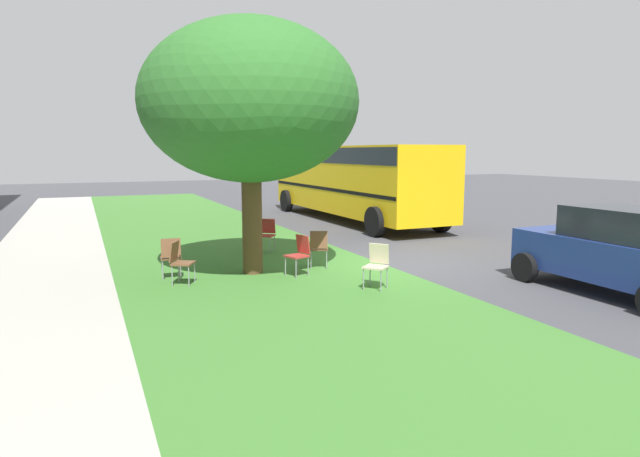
{
  "coord_description": "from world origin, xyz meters",
  "views": [
    {
      "loc": [
        -10.84,
        6.71,
        2.67
      ],
      "look_at": [
        0.08,
        1.85,
        0.96
      ],
      "focal_mm": 30.2,
      "sensor_mm": 36.0,
      "label": 1
    }
  ],
  "objects_px": {
    "chair_5": "(319,246)",
    "parked_car": "(619,250)",
    "chair_4": "(299,252)",
    "chair_2": "(171,255)",
    "chair_3": "(267,232)",
    "chair_0": "(377,262)",
    "chair_1": "(180,259)",
    "school_bus": "(353,175)",
    "street_tree": "(250,103)"
  },
  "relations": [
    {
      "from": "chair_5",
      "to": "parked_car",
      "type": "relative_size",
      "value": 0.24
    },
    {
      "from": "chair_5",
      "to": "parked_car",
      "type": "height_order",
      "value": "parked_car"
    },
    {
      "from": "chair_5",
      "to": "parked_car",
      "type": "bearing_deg",
      "value": -135.88
    },
    {
      "from": "street_tree",
      "to": "chair_1",
      "type": "distance_m",
      "value": 3.62
    },
    {
      "from": "chair_0",
      "to": "school_bus",
      "type": "xyz_separation_m",
      "value": [
        9.67,
        -4.46,
        1.24
      ]
    },
    {
      "from": "chair_5",
      "to": "parked_car",
      "type": "xyz_separation_m",
      "value": [
        -4.37,
        -4.24,
        0.32
      ]
    },
    {
      "from": "chair_3",
      "to": "chair_5",
      "type": "height_order",
      "value": "same"
    },
    {
      "from": "chair_0",
      "to": "chair_2",
      "type": "height_order",
      "value": "same"
    },
    {
      "from": "street_tree",
      "to": "chair_1",
      "type": "relative_size",
      "value": 6.18
    },
    {
      "from": "chair_3",
      "to": "chair_5",
      "type": "distance_m",
      "value": 2.51
    },
    {
      "from": "chair_4",
      "to": "parked_car",
      "type": "relative_size",
      "value": 0.24
    },
    {
      "from": "chair_3",
      "to": "chair_4",
      "type": "relative_size",
      "value": 1.0
    },
    {
      "from": "chair_2",
      "to": "chair_3",
      "type": "xyz_separation_m",
      "value": [
        2.18,
        -2.85,
        0.0
      ]
    },
    {
      "from": "school_bus",
      "to": "chair_3",
      "type": "bearing_deg",
      "value": 134.04
    },
    {
      "from": "chair_1",
      "to": "chair_3",
      "type": "distance_m",
      "value": 3.91
    },
    {
      "from": "chair_0",
      "to": "chair_5",
      "type": "distance_m",
      "value": 2.2
    },
    {
      "from": "chair_1",
      "to": "school_bus",
      "type": "relative_size",
      "value": 0.08
    },
    {
      "from": "street_tree",
      "to": "school_bus",
      "type": "xyz_separation_m",
      "value": [
        7.36,
        -6.29,
        -1.95
      ]
    },
    {
      "from": "chair_2",
      "to": "school_bus",
      "type": "xyz_separation_m",
      "value": [
        7.19,
        -8.03,
        1.24
      ]
    },
    {
      "from": "chair_2",
      "to": "chair_4",
      "type": "bearing_deg",
      "value": -107.72
    },
    {
      "from": "chair_1",
      "to": "school_bus",
      "type": "xyz_separation_m",
      "value": [
        7.78,
        -7.95,
        1.24
      ]
    },
    {
      "from": "chair_1",
      "to": "chair_4",
      "type": "bearing_deg",
      "value": -95.37
    },
    {
      "from": "chair_1",
      "to": "parked_car",
      "type": "relative_size",
      "value": 0.24
    },
    {
      "from": "chair_1",
      "to": "chair_2",
      "type": "height_order",
      "value": "same"
    },
    {
      "from": "chair_5",
      "to": "school_bus",
      "type": "height_order",
      "value": "school_bus"
    },
    {
      "from": "chair_1",
      "to": "chair_2",
      "type": "distance_m",
      "value": 0.6
    },
    {
      "from": "chair_1",
      "to": "chair_2",
      "type": "relative_size",
      "value": 1.0
    },
    {
      "from": "chair_1",
      "to": "chair_2",
      "type": "bearing_deg",
      "value": 7.71
    },
    {
      "from": "chair_3",
      "to": "street_tree",
      "type": "bearing_deg",
      "value": 154.74
    },
    {
      "from": "chair_4",
      "to": "chair_5",
      "type": "bearing_deg",
      "value": -52.77
    },
    {
      "from": "parked_car",
      "to": "chair_0",
      "type": "bearing_deg",
      "value": 61.01
    },
    {
      "from": "chair_1",
      "to": "chair_5",
      "type": "relative_size",
      "value": 1.0
    },
    {
      "from": "chair_2",
      "to": "chair_4",
      "type": "xyz_separation_m",
      "value": [
        -0.83,
        -2.59,
        0.0
      ]
    },
    {
      "from": "chair_2",
      "to": "chair_5",
      "type": "relative_size",
      "value": 1.0
    },
    {
      "from": "chair_0",
      "to": "chair_1",
      "type": "bearing_deg",
      "value": 61.58
    },
    {
      "from": "street_tree",
      "to": "chair_5",
      "type": "height_order",
      "value": "street_tree"
    },
    {
      "from": "street_tree",
      "to": "chair_2",
      "type": "relative_size",
      "value": 6.18
    },
    {
      "from": "chair_2",
      "to": "school_bus",
      "type": "height_order",
      "value": "school_bus"
    },
    {
      "from": "chair_1",
      "to": "chair_4",
      "type": "relative_size",
      "value": 1.0
    },
    {
      "from": "parked_car",
      "to": "chair_5",
      "type": "bearing_deg",
      "value": 44.12
    },
    {
      "from": "chair_2",
      "to": "chair_3",
      "type": "distance_m",
      "value": 3.58
    },
    {
      "from": "street_tree",
      "to": "parked_car",
      "type": "xyz_separation_m",
      "value": [
        -4.5,
        -5.78,
        -2.87
      ]
    },
    {
      "from": "parked_car",
      "to": "school_bus",
      "type": "bearing_deg",
      "value": -2.46
    },
    {
      "from": "chair_0",
      "to": "chair_4",
      "type": "height_order",
      "value": "same"
    },
    {
      "from": "street_tree",
      "to": "chair_3",
      "type": "bearing_deg",
      "value": -25.26
    },
    {
      "from": "chair_1",
      "to": "parked_car",
      "type": "bearing_deg",
      "value": -118.72
    },
    {
      "from": "chair_4",
      "to": "parked_car",
      "type": "distance_m",
      "value": 6.26
    },
    {
      "from": "street_tree",
      "to": "chair_2",
      "type": "height_order",
      "value": "street_tree"
    },
    {
      "from": "chair_3",
      "to": "chair_4",
      "type": "bearing_deg",
      "value": 175.08
    },
    {
      "from": "chair_0",
      "to": "parked_car",
      "type": "relative_size",
      "value": 0.24
    }
  ]
}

